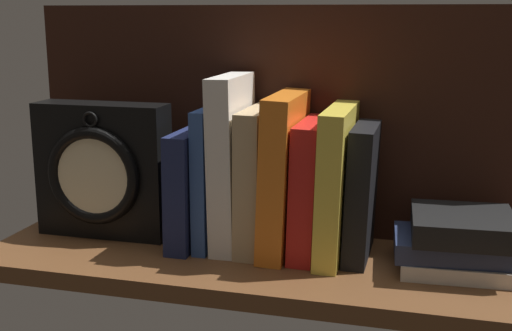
# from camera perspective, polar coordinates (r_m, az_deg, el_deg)

# --- Properties ---
(ground_plane) EXTENTS (0.82, 0.26, 0.03)m
(ground_plane) POSITION_cam_1_polar(r_m,az_deg,el_deg) (0.97, 0.78, -8.45)
(ground_plane) COLOR brown
(back_panel) EXTENTS (0.82, 0.01, 0.35)m
(back_panel) POSITION_cam_1_polar(r_m,az_deg,el_deg) (1.04, 2.55, 3.76)
(back_panel) COLOR black
(back_panel) RESTS_ON ground_plane
(book_navy_bierce) EXTENTS (0.04, 0.16, 0.17)m
(book_navy_bierce) POSITION_cam_1_polar(r_m,az_deg,el_deg) (1.01, -5.40, -1.79)
(book_navy_bierce) COLOR #192147
(book_navy_bierce) RESTS_ON ground_plane
(book_blue_modern) EXTENTS (0.02, 0.13, 0.21)m
(book_blue_modern) POSITION_cam_1_polar(r_m,az_deg,el_deg) (1.00, -3.77, -0.95)
(book_blue_modern) COLOR #2D4C8E
(book_blue_modern) RESTS_ON ground_plane
(book_white_catcher) EXTENTS (0.04, 0.13, 0.25)m
(book_white_catcher) POSITION_cam_1_polar(r_m,az_deg,el_deg) (0.98, -2.06, 0.25)
(book_white_catcher) COLOR silver
(book_white_catcher) RESTS_ON ground_plane
(book_tan_shortstories) EXTENTS (0.04, 0.14, 0.21)m
(book_tan_shortstories) POSITION_cam_1_polar(r_m,az_deg,el_deg) (0.98, 0.11, -1.20)
(book_tan_shortstories) COLOR tan
(book_tan_shortstories) RESTS_ON ground_plane
(book_orange_pandolfini) EXTENTS (0.05, 0.16, 0.23)m
(book_orange_pandolfini) POSITION_cam_1_polar(r_m,az_deg,el_deg) (0.96, 2.37, -0.71)
(book_orange_pandolfini) COLOR orange
(book_orange_pandolfini) RESTS_ON ground_plane
(book_red_requiem) EXTENTS (0.04, 0.14, 0.19)m
(book_red_requiem) POSITION_cam_1_polar(r_m,az_deg,el_deg) (0.96, 4.66, -1.92)
(book_red_requiem) COLOR red
(book_red_requiem) RESTS_ON ground_plane
(book_yellow_seinlanguage) EXTENTS (0.04, 0.17, 0.21)m
(book_yellow_seinlanguage) POSITION_cam_1_polar(r_m,az_deg,el_deg) (0.95, 6.87, -1.47)
(book_yellow_seinlanguage) COLOR gold
(book_yellow_seinlanguage) RESTS_ON ground_plane
(book_black_skeptic) EXTENTS (0.04, 0.13, 0.19)m
(book_black_skeptic) POSITION_cam_1_polar(r_m,az_deg,el_deg) (0.95, 8.99, -2.30)
(book_black_skeptic) COLOR black
(book_black_skeptic) RESTS_ON ground_plane
(framed_clock) EXTENTS (0.21, 0.07, 0.21)m
(framed_clock) POSITION_cam_1_polar(r_m,az_deg,el_deg) (1.06, -12.99, -0.44)
(framed_clock) COLOR black
(framed_clock) RESTS_ON ground_plane
(book_stack_side) EXTENTS (0.18, 0.14, 0.08)m
(book_stack_side) POSITION_cam_1_polar(r_m,az_deg,el_deg) (0.95, 17.11, -6.32)
(book_stack_side) COLOR beige
(book_stack_side) RESTS_ON ground_plane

